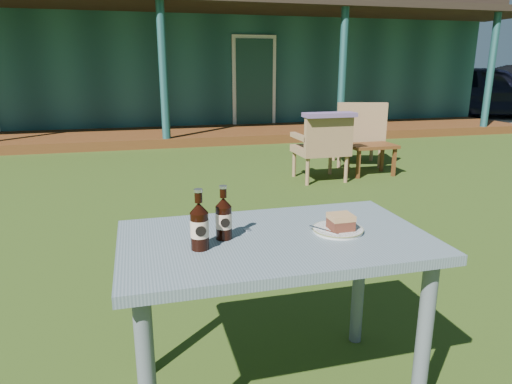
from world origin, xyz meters
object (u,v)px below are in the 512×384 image
object	(u,v)px
side_table	(371,149)
plate	(338,230)
cola_bottle_near	(224,218)
armchair_right	(359,130)
cafe_table	(275,260)
cake_slice	(341,222)
car_near	(484,91)
armchair_left	(323,145)
cola_bottle_far	(199,225)

from	to	relation	value
side_table	plate	bearing A→B (deg)	-120.56
cola_bottle_near	armchair_right	distance (m)	5.00
cafe_table	cola_bottle_near	distance (m)	0.27
cake_slice	car_near	bearing A→B (deg)	47.09
car_near	side_table	distance (m)	8.35
cafe_table	plate	bearing A→B (deg)	-2.64
cafe_table	cake_slice	bearing A→B (deg)	-4.93
cafe_table	side_table	size ratio (longest dim) A/B	2.00
cake_slice	side_table	world-z (taller)	cake_slice
armchair_left	cafe_table	bearing A→B (deg)	-115.65
plate	armchair_left	distance (m)	3.78
cafe_table	side_table	xyz separation A→B (m)	(2.41, 3.63, -0.28)
car_near	cafe_table	world-z (taller)	car_near
plate	side_table	bearing A→B (deg)	59.44
cola_bottle_near	cola_bottle_far	size ratio (longest dim) A/B	0.94
cola_bottle_near	side_table	distance (m)	4.47
cola_bottle_near	armchair_left	xyz separation A→B (m)	(1.87, 3.45, -0.35)
plate	cola_bottle_far	xyz separation A→B (m)	(-0.56, -0.04, 0.08)
cafe_table	cake_slice	world-z (taller)	cake_slice
side_table	cake_slice	bearing A→B (deg)	-120.42
cafe_table	car_near	bearing A→B (deg)	46.14
cafe_table	armchair_left	xyz separation A→B (m)	(1.67, 3.48, -0.17)
cafe_table	cola_bottle_far	world-z (taller)	cola_bottle_far
cafe_table	cola_bottle_far	size ratio (longest dim) A/B	5.33
armchair_left	cola_bottle_far	bearing A→B (deg)	-119.20
car_near	armchair_left	bearing A→B (deg)	147.34
car_near	cola_bottle_near	xyz separation A→B (m)	(-8.92, -9.05, 0.08)
cafe_table	cola_bottle_near	size ratio (longest dim) A/B	5.69
cola_bottle_far	car_near	bearing A→B (deg)	45.33
cake_slice	cola_bottle_near	world-z (taller)	cola_bottle_near
car_near	armchair_right	world-z (taller)	car_near
plate	armchair_left	world-z (taller)	armchair_left
cafe_table	cola_bottle_near	world-z (taller)	cola_bottle_near
car_near	armchair_left	distance (m)	9.01
cafe_table	armchair_right	distance (m)	4.91
car_near	cafe_table	size ratio (longest dim) A/B	3.52
armchair_right	side_table	xyz separation A→B (m)	(-0.10, -0.58, -0.16)
cola_bottle_near	cola_bottle_far	xyz separation A→B (m)	(-0.10, -0.08, 0.01)
car_near	plate	xyz separation A→B (m)	(-8.47, -9.09, 0.01)
car_near	armchair_right	distance (m)	7.89
plate	cola_bottle_near	size ratio (longest dim) A/B	0.97
cola_bottle_far	armchair_left	distance (m)	4.06
cake_slice	cola_bottle_near	bearing A→B (deg)	173.88
car_near	cola_bottle_far	distance (m)	12.84
armchair_left	armchair_right	size ratio (longest dim) A/B	0.89
plate	armchair_right	size ratio (longest dim) A/B	0.23
plate	cake_slice	bearing A→B (deg)	-61.76
armchair_right	cola_bottle_far	bearing A→B (deg)	-123.44
cafe_table	armchair_right	xyz separation A→B (m)	(2.51, 4.21, -0.11)
armchair_left	armchair_right	world-z (taller)	armchair_right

